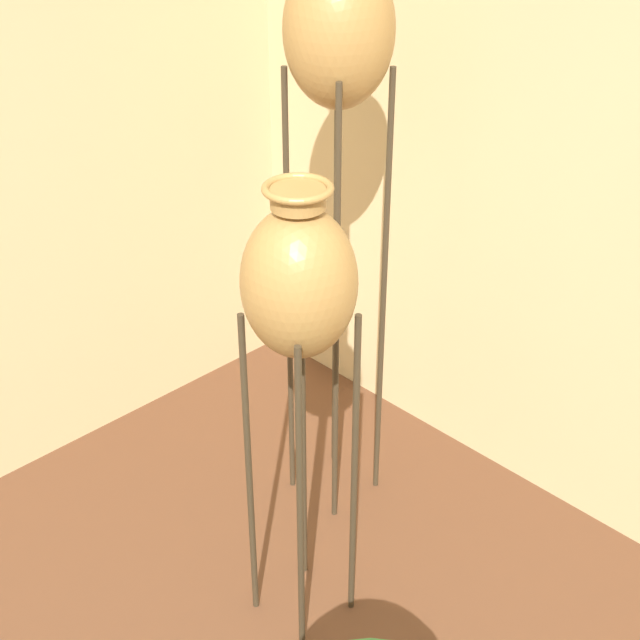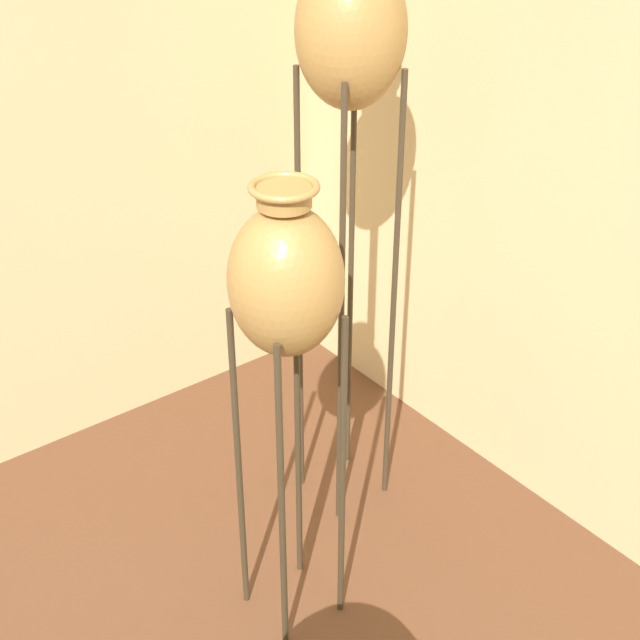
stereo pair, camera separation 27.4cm
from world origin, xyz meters
name	(u,v)px [view 2 (the right image)]	position (x,y,z in m)	size (l,w,h in m)	color
vase_stand_tall	(351,42)	(1.59, 1.20, 1.70)	(0.33, 0.33, 2.06)	#382D1E
vase_stand_medium	(286,288)	(1.09, 0.85, 1.20)	(0.31, 0.31, 1.50)	#382D1E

